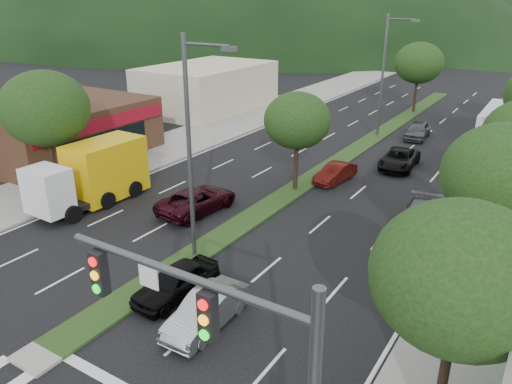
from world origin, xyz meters
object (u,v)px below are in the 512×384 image
Objects in this scene: traffic_signal at (239,369)px; tree_r_a at (461,277)px; car_queue_c at (335,173)px; car_queue_f at (502,116)px; streetlight_near at (192,142)px; car_queue_e at (418,130)px; tree_med_far at (419,63)px; streetlight_mid at (385,71)px; sedan_silver at (207,310)px; car_queue_a at (176,282)px; car_queue_d at (399,159)px; suv_maroon at (197,200)px; tree_r_b at (506,177)px; car_queue_b at (421,222)px; tree_med_near at (297,121)px; motorhome at (497,126)px; tree_l_a at (45,108)px; box_truck at (95,175)px.

traffic_signal is 6.29m from tree_r_a.
car_queue_f is at bearing 81.07° from car_queue_c.
streetlight_near reaches higher than car_queue_e.
car_queue_c is (1.50, -23.29, -4.41)m from tree_med_far.
streetlight_mid is at bearing 104.33° from traffic_signal.
sedan_silver is 1.01× the size of car_queue_a.
car_queue_a reaches higher than car_queue_d.
tree_med_far is 1.39× the size of suv_maroon.
tree_r_b is 12.24m from sedan_silver.
traffic_signal is at bearing -102.37° from tree_r_b.
car_queue_e is (-8.89, 22.14, -4.33)m from tree_r_b.
suv_maroon is at bearing -99.04° from streetlight_mid.
tree_r_b is 6.74m from car_queue_b.
car_queue_f is (-3.67, 39.80, -4.17)m from tree_r_a.
car_queue_e is (3.11, 16.14, -3.72)m from tree_med_near.
tree_r_b is at bearing 18.73° from streetlight_near.
tree_r_b is 13.36m from car_queue_a.
motorhome is (5.28, 31.15, 0.97)m from sedan_silver.
tree_l_a reaches higher than suv_maroon.
car_queue_f is at bearing 73.20° from car_queue_d.
sedan_silver is (3.72, -39.88, -4.35)m from tree_med_far.
streetlight_mid is (0.21, 15.00, 1.16)m from tree_med_near.
suv_maroon is 1.20× the size of car_queue_e.
car_queue_b is at bearing -73.59° from tree_med_far.
traffic_signal is 1.50× the size of car_queue_d.
car_queue_d is 20.40m from box_truck.
streetlight_near is 7.22m from suv_maroon.
traffic_signal is 1.75× the size of sedan_silver.
tree_r_b is at bearing 90.00° from tree_r_a.
streetlight_mid reaches higher than tree_r_b.
car_queue_c is 13.53m from car_queue_e.
car_queue_f is (20.83, 33.80, -4.53)m from tree_l_a.
streetlight_near is 2.50× the size of sedan_silver.
streetlight_near is 12.19m from car_queue_b.
car_queue_e is at bearing 93.30° from car_queue_d.
tree_r_a is 18.44m from tree_med_near.
box_truck reaches higher than suv_maroon.
car_queue_c is at bearing -112.80° from car_queue_f.
tree_med_near reaches higher than car_queue_e.
tree_r_b is 1.66× the size of car_queue_e.
streetlight_near is (-11.79, -4.00, 0.55)m from tree_r_b.
car_queue_a is (-7.53, 6.52, -3.97)m from traffic_signal.
car_queue_f is (8.13, 10.80, -4.93)m from streetlight_mid.
tree_l_a reaches higher than sedan_silver.
tree_r_a is 0.96× the size of tree_r_b.
tree_l_a is 26.28m from streetlight_mid.
car_queue_d is (2.65, 5.00, 0.05)m from car_queue_c.
streetlight_mid is 9.90m from motorhome.
streetlight_mid reaches higher than box_truck.
car_queue_c is at bearing -133.61° from box_truck.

